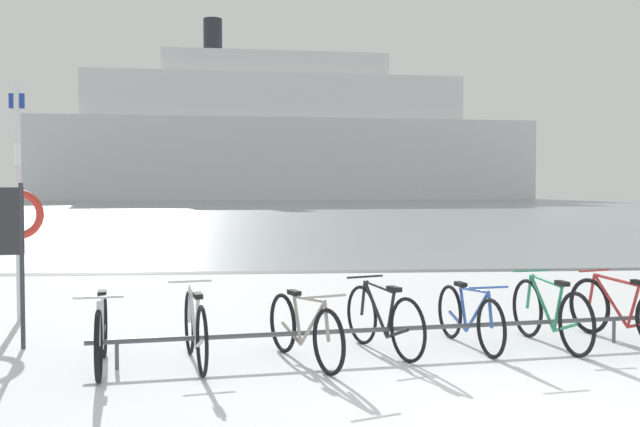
{
  "coord_description": "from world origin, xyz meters",
  "views": [
    {
      "loc": [
        -2.4,
        -5.43,
        1.84
      ],
      "look_at": [
        -1.53,
        5.91,
        1.39
      ],
      "focal_mm": 41.53,
      "sensor_mm": 36.0,
      "label": 1
    }
  ],
  "objects_px": {
    "rescue_post": "(18,207)",
    "ferry_ship": "(283,140)",
    "bicycle_0": "(101,333)",
    "bicycle_1": "(195,329)",
    "bicycle_4": "(470,317)",
    "bicycle_5": "(550,314)",
    "bicycle_2": "(304,330)",
    "bicycle_6": "(622,311)",
    "bicycle_3": "(383,320)"
  },
  "relations": [
    {
      "from": "bicycle_6",
      "to": "bicycle_4",
      "type": "bearing_deg",
      "value": -174.89
    },
    {
      "from": "bicycle_1",
      "to": "bicycle_6",
      "type": "height_order",
      "value": "bicycle_1"
    },
    {
      "from": "bicycle_3",
      "to": "rescue_post",
      "type": "height_order",
      "value": "rescue_post"
    },
    {
      "from": "bicycle_4",
      "to": "ferry_ship",
      "type": "xyz_separation_m",
      "value": [
        0.1,
        83.17,
        6.97
      ]
    },
    {
      "from": "bicycle_0",
      "to": "bicycle_6",
      "type": "distance_m",
      "value": 5.85
    },
    {
      "from": "bicycle_1",
      "to": "bicycle_4",
      "type": "relative_size",
      "value": 0.98
    },
    {
      "from": "bicycle_5",
      "to": "bicycle_6",
      "type": "relative_size",
      "value": 1.03
    },
    {
      "from": "bicycle_0",
      "to": "bicycle_1",
      "type": "relative_size",
      "value": 1.03
    },
    {
      "from": "bicycle_1",
      "to": "bicycle_2",
      "type": "distance_m",
      "value": 1.12
    },
    {
      "from": "ferry_ship",
      "to": "rescue_post",
      "type": "bearing_deg",
      "value": -94.01
    },
    {
      "from": "bicycle_6",
      "to": "rescue_post",
      "type": "relative_size",
      "value": 0.53
    },
    {
      "from": "bicycle_2",
      "to": "rescue_post",
      "type": "xyz_separation_m",
      "value": [
        -3.69,
        2.63,
        1.19
      ]
    },
    {
      "from": "bicycle_0",
      "to": "bicycle_4",
      "type": "xyz_separation_m",
      "value": [
        3.93,
        0.66,
        -0.02
      ]
    },
    {
      "from": "bicycle_4",
      "to": "rescue_post",
      "type": "bearing_deg",
      "value": 159.87
    },
    {
      "from": "bicycle_4",
      "to": "rescue_post",
      "type": "relative_size",
      "value": 0.52
    },
    {
      "from": "bicycle_3",
      "to": "rescue_post",
      "type": "relative_size",
      "value": 0.49
    },
    {
      "from": "bicycle_5",
      "to": "ferry_ship",
      "type": "relative_size",
      "value": 0.03
    },
    {
      "from": "bicycle_0",
      "to": "rescue_post",
      "type": "distance_m",
      "value": 3.39
    },
    {
      "from": "rescue_post",
      "to": "bicycle_3",
      "type": "bearing_deg",
      "value": -25.86
    },
    {
      "from": "bicycle_4",
      "to": "bicycle_3",
      "type": "bearing_deg",
      "value": -170.47
    },
    {
      "from": "bicycle_4",
      "to": "bicycle_5",
      "type": "xyz_separation_m",
      "value": [
        0.93,
        -0.0,
        0.03
      ]
    },
    {
      "from": "bicycle_5",
      "to": "bicycle_6",
      "type": "distance_m",
      "value": 0.95
    },
    {
      "from": "bicycle_2",
      "to": "bicycle_3",
      "type": "bearing_deg",
      "value": 24.71
    },
    {
      "from": "bicycle_3",
      "to": "bicycle_0",
      "type": "bearing_deg",
      "value": -170.4
    },
    {
      "from": "bicycle_4",
      "to": "ferry_ship",
      "type": "relative_size",
      "value": 0.03
    },
    {
      "from": "bicycle_5",
      "to": "ferry_ship",
      "type": "distance_m",
      "value": 83.47
    },
    {
      "from": "bicycle_0",
      "to": "ferry_ship",
      "type": "distance_m",
      "value": 84.22
    },
    {
      "from": "bicycle_1",
      "to": "ferry_ship",
      "type": "bearing_deg",
      "value": 87.87
    },
    {
      "from": "bicycle_2",
      "to": "bicycle_6",
      "type": "bearing_deg",
      "value": 11.19
    },
    {
      "from": "bicycle_2",
      "to": "bicycle_6",
      "type": "relative_size",
      "value": 0.96
    },
    {
      "from": "bicycle_1",
      "to": "bicycle_5",
      "type": "bearing_deg",
      "value": 7.91
    },
    {
      "from": "bicycle_6",
      "to": "rescue_post",
      "type": "bearing_deg",
      "value": 165.84
    },
    {
      "from": "bicycle_0",
      "to": "bicycle_1",
      "type": "bearing_deg",
      "value": 7.06
    },
    {
      "from": "bicycle_4",
      "to": "bicycle_6",
      "type": "height_order",
      "value": "bicycle_6"
    },
    {
      "from": "bicycle_0",
      "to": "bicycle_1",
      "type": "distance_m",
      "value": 0.92
    },
    {
      "from": "rescue_post",
      "to": "ferry_ship",
      "type": "relative_size",
      "value": 0.05
    },
    {
      "from": "bicycle_3",
      "to": "bicycle_6",
      "type": "height_order",
      "value": "same"
    },
    {
      "from": "bicycle_2",
      "to": "ferry_ship",
      "type": "bearing_deg",
      "value": 88.63
    },
    {
      "from": "bicycle_4",
      "to": "ferry_ship",
      "type": "height_order",
      "value": "ferry_ship"
    },
    {
      "from": "bicycle_3",
      "to": "bicycle_4",
      "type": "distance_m",
      "value": 1.03
    },
    {
      "from": "ferry_ship",
      "to": "bicycle_5",
      "type": "bearing_deg",
      "value": -89.43
    },
    {
      "from": "rescue_post",
      "to": "ferry_ship",
      "type": "bearing_deg",
      "value": 85.99
    },
    {
      "from": "bicycle_1",
      "to": "bicycle_2",
      "type": "bearing_deg",
      "value": -1.44
    },
    {
      "from": "bicycle_2",
      "to": "ferry_ship",
      "type": "relative_size",
      "value": 0.03
    },
    {
      "from": "bicycle_1",
      "to": "bicycle_3",
      "type": "relative_size",
      "value": 1.06
    },
    {
      "from": "bicycle_1",
      "to": "rescue_post",
      "type": "distance_m",
      "value": 3.84
    },
    {
      "from": "bicycle_2",
      "to": "bicycle_4",
      "type": "distance_m",
      "value": 1.98
    },
    {
      "from": "bicycle_4",
      "to": "rescue_post",
      "type": "xyz_separation_m",
      "value": [
        -5.59,
        2.05,
        1.2
      ]
    },
    {
      "from": "bicycle_3",
      "to": "bicycle_5",
      "type": "relative_size",
      "value": 0.89
    },
    {
      "from": "bicycle_1",
      "to": "rescue_post",
      "type": "height_order",
      "value": "rescue_post"
    }
  ]
}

